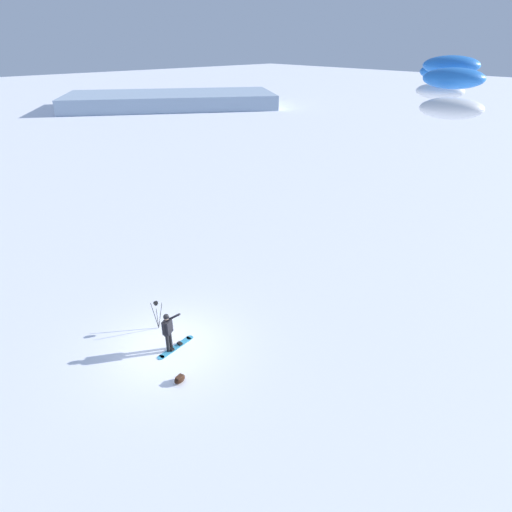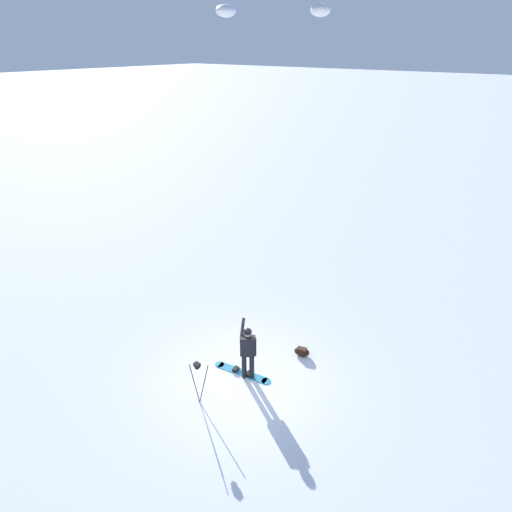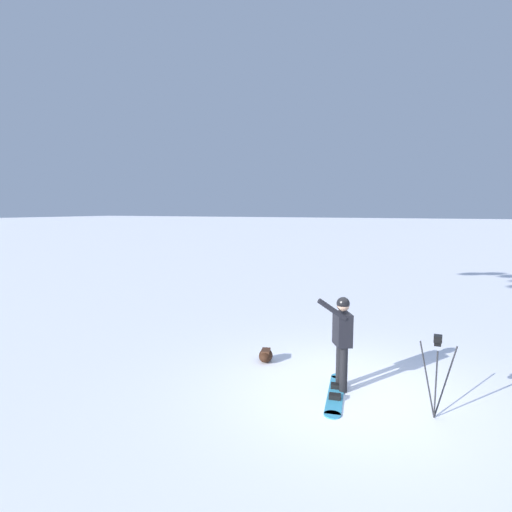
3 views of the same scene
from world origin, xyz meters
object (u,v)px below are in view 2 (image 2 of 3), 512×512
at_px(snowboard, 242,372).
at_px(gear_bag_large, 302,351).
at_px(snowboarder, 248,348).
at_px(camera_tripod, 198,375).

xyz_separation_m(snowboard, gear_bag_large, (1.75, -0.94, 0.12)).
bearing_deg(snowboard, snowboarder, -97.48).
bearing_deg(camera_tripod, snowboarder, -14.88).
relative_size(snowboard, gear_bag_large, 3.38).
height_order(gear_bag_large, camera_tripod, camera_tripod).
relative_size(gear_bag_large, camera_tripod, 0.40).
bearing_deg(snowboarder, snowboard, 82.52).
bearing_deg(camera_tripod, gear_bag_large, -18.43).
distance_m(gear_bag_large, camera_tripod, 3.62).
distance_m(snowboard, gear_bag_large, 1.99).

